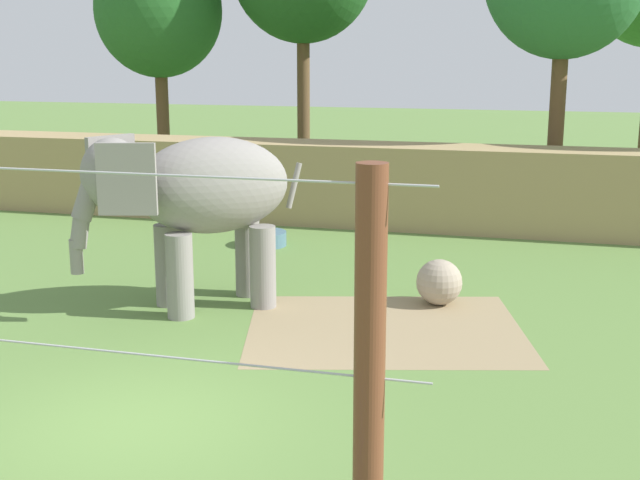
# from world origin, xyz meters

# --- Properties ---
(ground_plane) EXTENTS (120.00, 120.00, 0.00)m
(ground_plane) POSITION_xyz_m (0.00, 0.00, 0.00)
(ground_plane) COLOR #5B7F3D
(dirt_patch) EXTENTS (5.58, 4.95, 0.01)m
(dirt_patch) POSITION_xyz_m (2.50, 4.63, 0.00)
(dirt_patch) COLOR #937F5B
(dirt_patch) RESTS_ON ground
(embankment_wall) EXTENTS (36.00, 1.80, 2.24)m
(embankment_wall) POSITION_xyz_m (0.00, 13.38, 1.12)
(embankment_wall) COLOR tan
(embankment_wall) RESTS_ON ground
(elephant) EXTENTS (3.85, 3.49, 3.28)m
(elephant) POSITION_xyz_m (-1.12, 4.92, 2.17)
(elephant) COLOR gray
(elephant) RESTS_ON ground
(enrichment_ball) EXTENTS (0.88, 0.88, 0.88)m
(enrichment_ball) POSITION_xyz_m (3.23, 6.31, 0.44)
(enrichment_ball) COLOR gray
(enrichment_ball) RESTS_ON ground
(water_tub) EXTENTS (1.10, 1.10, 0.35)m
(water_tub) POSITION_xyz_m (-1.58, 10.14, 0.18)
(water_tub) COLOR slate
(water_tub) RESTS_ON ground
(tree_right_of_centre) EXTENTS (4.36, 4.36, 8.36)m
(tree_right_of_centre) POSITION_xyz_m (-8.04, 18.18, 6.04)
(tree_right_of_centre) COLOR brown
(tree_right_of_centre) RESTS_ON ground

